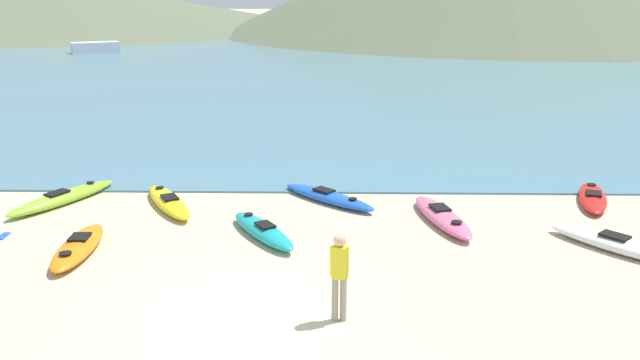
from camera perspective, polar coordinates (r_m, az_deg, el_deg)
ground_plane at (r=11.78m, az=-7.10°, el=-12.35°), size 400.00×400.00×0.00m
bay_water at (r=52.79m, az=-0.63°, el=10.73°), size 160.00×70.00×0.06m
far_hill_left at (r=110.89m, az=-21.11°, el=14.63°), size 79.68×79.68×6.77m
kayak_on_sand_0 at (r=15.19m, az=-5.25°, el=-4.62°), size 2.07×2.71×0.40m
kayak_on_sand_1 at (r=18.93m, az=-22.43°, el=-1.49°), size 2.24×3.44×0.39m
kayak_on_sand_2 at (r=16.38m, az=11.10°, el=-3.27°), size 1.48×3.31×0.38m
kayak_on_sand_3 at (r=19.18m, az=23.66°, el=-1.47°), size 1.57×2.91×0.35m
kayak_on_sand_4 at (r=15.27m, az=-21.22°, el=-5.69°), size 0.87×2.77×0.37m
kayak_on_sand_5 at (r=15.88m, az=25.83°, el=-5.39°), size 2.87×2.99×0.38m
kayak_on_sand_6 at (r=17.62m, az=0.77°, el=-1.55°), size 2.88×2.69×0.35m
kayak_on_sand_7 at (r=17.69m, az=-13.68°, el=-1.94°), size 2.18×3.10×0.37m
person_near_foreground at (r=11.18m, az=1.78°, el=-8.37°), size 0.34×0.23×1.68m
moored_boat_1 at (r=60.80m, az=17.68°, el=11.18°), size 3.74×4.68×0.81m
moored_boat_2 at (r=64.13m, az=-19.84°, el=11.33°), size 4.64×3.54×1.01m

